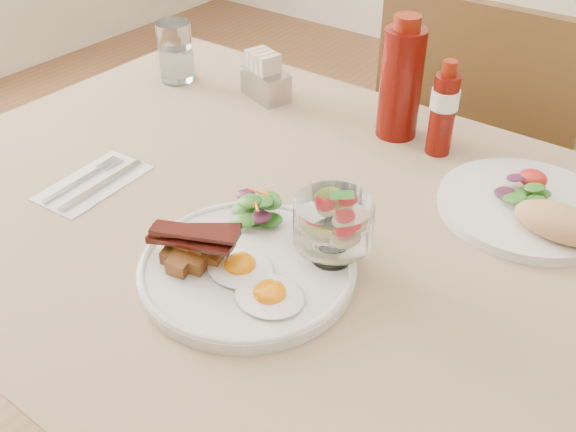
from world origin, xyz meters
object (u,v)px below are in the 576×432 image
object	(u,v)px
sugar_caddy	(265,79)
main_plate	(248,269)
ketchup_bottle	(401,81)
second_plate	(534,209)
chair_far	(477,167)
fruit_cup	(333,222)
water_glass	(176,55)
table	(312,273)
hot_sauce_bottle	(443,110)

from	to	relation	value
sugar_caddy	main_plate	bearing A→B (deg)	-35.97
ketchup_bottle	second_plate	bearing A→B (deg)	-20.55
chair_far	main_plate	bearing A→B (deg)	-90.54
second_plate	fruit_cup	bearing A→B (deg)	-123.08
fruit_cup	water_glass	bearing A→B (deg)	152.42
table	water_glass	world-z (taller)	water_glass
chair_far	fruit_cup	world-z (taller)	chair_far
table	sugar_caddy	bearing A→B (deg)	137.82
ketchup_bottle	water_glass	world-z (taller)	ketchup_bottle
main_plate	ketchup_bottle	distance (m)	0.46
second_plate	sugar_caddy	world-z (taller)	sugar_caddy
main_plate	hot_sauce_bottle	xyz separation A→B (m)	(0.05, 0.43, 0.07)
main_plate	hot_sauce_bottle	world-z (taller)	hot_sauce_bottle
second_plate	ketchup_bottle	xyz separation A→B (m)	(-0.28, 0.11, 0.08)
hot_sauce_bottle	table	bearing A→B (deg)	-98.97
hot_sauce_bottle	water_glass	xyz separation A→B (m)	(-0.56, -0.05, -0.03)
fruit_cup	ketchup_bottle	bearing A→B (deg)	106.81
water_glass	hot_sauce_bottle	bearing A→B (deg)	5.23
table	main_plate	xyz separation A→B (m)	(-0.01, -0.14, 0.10)
chair_far	second_plate	world-z (taller)	chair_far
chair_far	table	bearing A→B (deg)	-90.00
second_plate	chair_far	bearing A→B (deg)	117.82
chair_far	sugar_caddy	bearing A→B (deg)	-130.19
table	fruit_cup	xyz separation A→B (m)	(0.07, -0.06, 0.16)
table	water_glass	size ratio (longest dim) A/B	11.13
chair_far	second_plate	bearing A→B (deg)	-62.18
second_plate	main_plate	bearing A→B (deg)	-126.35
hot_sauce_bottle	sugar_caddy	world-z (taller)	hot_sauce_bottle
chair_far	sugar_caddy	xyz separation A→B (m)	(-0.32, -0.38, 0.27)
second_plate	hot_sauce_bottle	size ratio (longest dim) A/B	1.59
main_plate	second_plate	size ratio (longest dim) A/B	1.09
main_plate	hot_sauce_bottle	size ratio (longest dim) A/B	1.74
fruit_cup	hot_sauce_bottle	xyz separation A→B (m)	(-0.02, 0.36, 0.01)
chair_far	sugar_caddy	size ratio (longest dim) A/B	8.41
main_plate	ketchup_bottle	xyz separation A→B (m)	(-0.03, 0.45, 0.09)
hot_sauce_bottle	water_glass	distance (m)	0.56
chair_far	fruit_cup	distance (m)	0.79
table	second_plate	xyz separation A→B (m)	(0.24, 0.20, 0.11)
main_plate	ketchup_bottle	bearing A→B (deg)	94.28
chair_far	main_plate	xyz separation A→B (m)	(-0.01, -0.80, 0.24)
fruit_cup	water_glass	size ratio (longest dim) A/B	0.86
chair_far	sugar_caddy	world-z (taller)	chair_far
table	ketchup_bottle	size ratio (longest dim) A/B	6.31
hot_sauce_bottle	water_glass	size ratio (longest dim) A/B	1.35
fruit_cup	sugar_caddy	size ratio (longest dim) A/B	0.93
table	second_plate	world-z (taller)	second_plate
chair_far	hot_sauce_bottle	world-z (taller)	chair_far
table	hot_sauce_bottle	world-z (taller)	hot_sauce_bottle
chair_far	hot_sauce_bottle	xyz separation A→B (m)	(0.05, -0.37, 0.31)
main_plate	second_plate	world-z (taller)	second_plate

